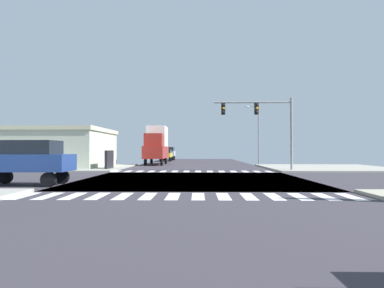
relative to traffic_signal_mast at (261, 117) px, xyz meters
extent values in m
cube|color=#37333B|center=(-5.64, -7.47, -4.72)|extent=(14.00, 90.00, 0.05)
cube|color=#37333B|center=(-5.64, -7.47, -4.72)|extent=(90.00, 12.00, 0.05)
cube|color=#A09B91|center=(7.36, 4.53, -4.62)|extent=(12.00, 12.00, 0.14)
cube|color=#9A9A8E|center=(-18.64, 4.53, -4.62)|extent=(12.00, 12.00, 0.14)
cube|color=white|center=(-12.39, -14.77, -4.69)|extent=(0.50, 2.00, 0.01)
cube|color=white|center=(-11.39, -14.77, -4.69)|extent=(0.50, 2.00, 0.01)
cube|color=white|center=(-10.39, -14.77, -4.69)|extent=(0.50, 2.00, 0.01)
cube|color=white|center=(-9.39, -14.77, -4.69)|extent=(0.50, 2.00, 0.01)
cube|color=white|center=(-8.39, -14.77, -4.69)|extent=(0.50, 2.00, 0.01)
cube|color=white|center=(-7.39, -14.77, -4.69)|extent=(0.50, 2.00, 0.01)
cube|color=white|center=(-6.39, -14.77, -4.69)|extent=(0.50, 2.00, 0.01)
cube|color=white|center=(-5.39, -14.77, -4.69)|extent=(0.50, 2.00, 0.01)
cube|color=white|center=(-4.39, -14.77, -4.69)|extent=(0.50, 2.00, 0.01)
cube|color=white|center=(-3.39, -14.77, -4.69)|extent=(0.50, 2.00, 0.01)
cube|color=white|center=(-2.39, -14.77, -4.69)|extent=(0.50, 2.00, 0.01)
cube|color=white|center=(-1.39, -14.77, -4.69)|extent=(0.50, 2.00, 0.01)
cube|color=white|center=(-0.39, -14.77, -4.69)|extent=(0.50, 2.00, 0.01)
cube|color=white|center=(0.61, -14.77, -4.69)|extent=(0.50, 2.00, 0.01)
cube|color=white|center=(-12.39, -0.17, -4.69)|extent=(0.50, 2.00, 0.01)
cube|color=white|center=(-11.39, -0.17, -4.69)|extent=(0.50, 2.00, 0.01)
cube|color=white|center=(-10.39, -0.17, -4.69)|extent=(0.50, 2.00, 0.01)
cube|color=white|center=(-9.39, -0.17, -4.69)|extent=(0.50, 2.00, 0.01)
cube|color=white|center=(-8.39, -0.17, -4.69)|extent=(0.50, 2.00, 0.01)
cube|color=white|center=(-7.39, -0.17, -4.69)|extent=(0.50, 2.00, 0.01)
cube|color=white|center=(-6.39, -0.17, -4.69)|extent=(0.50, 2.00, 0.01)
cube|color=white|center=(-5.39, -0.17, -4.69)|extent=(0.50, 2.00, 0.01)
cube|color=white|center=(-4.39, -0.17, -4.69)|extent=(0.50, 2.00, 0.01)
cube|color=white|center=(-3.39, -0.17, -4.69)|extent=(0.50, 2.00, 0.01)
cube|color=white|center=(-2.39, -0.17, -4.69)|extent=(0.50, 2.00, 0.01)
cube|color=white|center=(-1.39, -0.17, -4.69)|extent=(0.50, 2.00, 0.01)
cube|color=white|center=(-0.39, -0.17, -4.69)|extent=(0.50, 2.00, 0.01)
cube|color=white|center=(0.61, -0.17, -4.69)|extent=(0.50, 2.00, 0.01)
cylinder|color=gray|center=(2.63, 0.02, -1.52)|extent=(0.20, 0.20, 6.34)
cylinder|color=gray|center=(-0.70, 0.02, 1.25)|extent=(6.65, 0.14, 0.14)
cube|color=black|center=(-0.37, 0.02, 0.70)|extent=(0.32, 0.40, 1.00)
sphere|color=black|center=(-0.37, -0.22, 1.01)|extent=(0.22, 0.22, 0.22)
sphere|color=orange|center=(-0.37, -0.22, 0.70)|extent=(0.22, 0.22, 0.22)
sphere|color=black|center=(-0.37, -0.22, 0.39)|extent=(0.22, 0.22, 0.22)
cube|color=black|center=(-3.23, 0.02, 0.70)|extent=(0.32, 0.40, 1.00)
sphere|color=black|center=(-3.23, -0.22, 1.01)|extent=(0.22, 0.22, 0.22)
sphere|color=orange|center=(-3.23, -0.22, 0.70)|extent=(0.22, 0.22, 0.22)
sphere|color=black|center=(-3.23, -0.22, 0.39)|extent=(0.22, 0.22, 0.22)
cylinder|color=gray|center=(2.26, 12.97, -0.96)|extent=(0.16, 0.16, 7.48)
cylinder|color=gray|center=(1.56, 12.97, 2.68)|extent=(1.40, 0.10, 0.10)
ellipsoid|color=silver|center=(0.86, 12.97, 2.63)|extent=(0.60, 0.32, 0.20)
cube|color=beige|center=(-21.78, 5.52, -2.86)|extent=(13.34, 9.43, 3.66)
cube|color=beige|center=(-21.78, 5.52, -0.83)|extent=(13.64, 9.73, 0.40)
cube|color=black|center=(-13.61, 1.81, -3.79)|extent=(0.24, 2.20, 1.80)
cylinder|color=black|center=(-9.68, 9.86, -4.29)|extent=(0.26, 0.80, 0.80)
cylinder|color=black|center=(-11.60, 9.86, -4.29)|extent=(0.26, 0.80, 0.80)
cylinder|color=black|center=(-9.68, 14.75, -4.29)|extent=(0.26, 0.80, 0.80)
cylinder|color=black|center=(-11.60, 14.75, -4.29)|extent=(0.26, 0.80, 0.80)
cube|color=maroon|center=(-10.64, 12.31, -3.15)|extent=(2.40, 7.20, 1.49)
cube|color=white|center=(-10.64, 13.39, -1.13)|extent=(2.30, 4.18, 2.56)
cube|color=maroon|center=(-10.64, 10.15, -1.67)|extent=(2.11, 2.02, 1.49)
cylinder|color=black|center=(-9.92, 22.83, -4.35)|extent=(0.26, 0.68, 0.68)
cylinder|color=black|center=(-11.36, 22.83, -4.35)|extent=(0.26, 0.68, 0.68)
cylinder|color=black|center=(-9.92, 25.75, -4.35)|extent=(0.26, 0.68, 0.68)
cylinder|color=black|center=(-11.36, 25.75, -4.35)|extent=(0.26, 0.68, 0.68)
cube|color=yellow|center=(-10.64, 24.29, -3.68)|extent=(1.80, 4.30, 0.66)
cube|color=black|center=(-10.64, 24.29, -3.08)|extent=(1.55, 2.24, 0.54)
cylinder|color=black|center=(-9.86, 28.70, -4.32)|extent=(0.26, 0.74, 0.74)
cylinder|color=black|center=(-11.43, 28.70, -4.32)|extent=(0.26, 0.74, 0.74)
cylinder|color=black|center=(-9.86, 31.83, -4.32)|extent=(0.26, 0.74, 0.74)
cylinder|color=black|center=(-11.43, 31.83, -4.32)|extent=(0.26, 0.74, 0.74)
cube|color=#AAAEBD|center=(-10.64, 30.27, -3.51)|extent=(1.96, 4.60, 0.88)
cube|color=black|center=(-10.64, 30.27, -2.71)|extent=(1.69, 3.22, 0.72)
cylinder|color=black|center=(-15.95, -10.19, -4.32)|extent=(0.74, 0.26, 0.74)
cylinder|color=black|center=(-12.82, -11.76, -4.32)|extent=(0.74, 0.26, 0.74)
cylinder|color=black|center=(-12.82, -10.19, -4.32)|extent=(0.74, 0.26, 0.74)
cube|color=navy|center=(-14.38, -10.97, -3.51)|extent=(4.60, 1.96, 0.88)
cube|color=black|center=(-14.38, -10.97, -2.71)|extent=(3.22, 1.69, 0.72)
camera|label=1|loc=(-5.39, -27.42, -2.85)|focal=29.78mm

